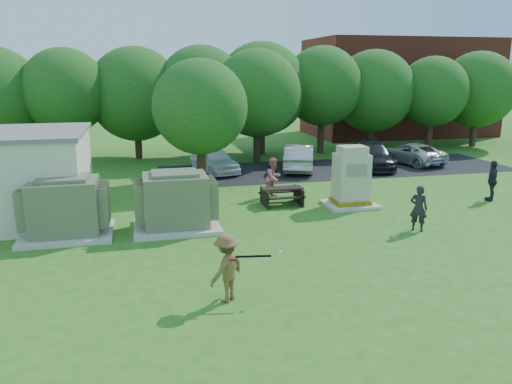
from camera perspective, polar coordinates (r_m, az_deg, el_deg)
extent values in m
plane|color=#2D6619|center=(14.44, 3.69, -8.75)|extent=(120.00, 120.00, 0.00)
cube|color=maroon|center=(45.42, 15.96, 11.40)|extent=(15.00, 8.00, 8.00)
cube|color=#232326|center=(28.96, 9.21, 2.66)|extent=(20.00, 6.00, 0.01)
cube|color=beige|center=(18.26, -20.72, -4.49)|extent=(3.00, 2.40, 0.15)
cube|color=#606A4B|center=(17.99, -20.98, -1.54)|extent=(2.20, 1.80, 1.80)
cube|color=#606A4B|center=(17.78, -21.25, 1.44)|extent=(1.60, 1.30, 0.12)
cube|color=#606A4B|center=(18.21, -24.94, -1.67)|extent=(0.32, 1.50, 1.35)
cube|color=#606A4B|center=(17.85, -16.96, -1.25)|extent=(0.32, 1.50, 1.35)
cube|color=beige|center=(18.12, -9.04, -3.88)|extent=(3.00, 2.40, 0.15)
cube|color=#5F6949|center=(17.85, -9.16, -0.90)|extent=(2.20, 1.80, 1.80)
cube|color=#5F6949|center=(17.63, -9.28, 2.12)|extent=(1.60, 1.30, 0.12)
cube|color=#5F6949|center=(17.81, -13.23, -1.05)|extent=(0.32, 1.50, 1.35)
cube|color=#5F6949|center=(17.97, -5.12, -0.59)|extent=(0.32, 1.50, 1.35)
cube|color=beige|center=(21.09, 10.68, -1.42)|extent=(2.07, 1.69, 0.14)
cube|color=yellow|center=(21.05, 10.70, -1.01)|extent=(1.46, 1.18, 0.17)
cube|color=#BDBA9D|center=(20.82, 10.82, 1.72)|extent=(1.32, 1.04, 1.88)
cube|color=#BDBA9D|center=(20.62, 10.96, 4.72)|extent=(1.08, 0.85, 0.33)
cube|color=gray|center=(20.26, 11.49, 2.44)|extent=(0.85, 0.04, 0.47)
cube|color=black|center=(20.84, 2.97, 0.43)|extent=(1.72, 0.67, 0.06)
cube|color=black|center=(21.40, 2.57, 0.00)|extent=(1.72, 0.24, 0.05)
cube|color=black|center=(20.42, 3.37, -0.69)|extent=(1.72, 0.24, 0.05)
cube|color=black|center=(20.74, 0.98, -0.63)|extent=(0.08, 1.29, 0.71)
cube|color=black|center=(21.14, 4.90, -0.40)|extent=(0.08, 1.29, 0.71)
imported|color=brown|center=(12.26, -3.37, -8.64)|extent=(1.24, 1.21, 1.71)
imported|color=black|center=(18.34, 18.09, -1.78)|extent=(0.71, 0.68, 1.63)
imported|color=#C96A76|center=(22.05, 2.01, 1.65)|extent=(1.09, 1.05, 1.77)
imported|color=#28262C|center=(23.76, 25.38, 1.19)|extent=(0.89, 1.10, 1.76)
imported|color=white|center=(27.56, -4.77, 3.67)|extent=(2.61, 4.32, 1.37)
imported|color=#A8A7AC|center=(28.08, 4.94, 3.96)|extent=(2.96, 4.73, 1.47)
imported|color=black|center=(29.54, 13.07, 4.09)|extent=(3.10, 5.25, 1.43)
imported|color=silver|center=(31.51, 17.27, 4.25)|extent=(3.02, 4.79, 1.23)
cylinder|color=black|center=(12.22, -0.25, -7.37)|extent=(0.85, 0.19, 0.06)
cylinder|color=maroon|center=(12.02, -2.76, -7.75)|extent=(0.23, 0.10, 0.06)
sphere|color=white|center=(12.35, 2.82, -6.88)|extent=(0.09, 0.09, 0.09)
cylinder|color=#47301E|center=(33.41, -27.19, 4.87)|extent=(0.44, 0.44, 2.40)
cylinder|color=#47301E|center=(32.06, -20.51, 5.57)|extent=(0.44, 0.44, 2.80)
sphere|color=#235B1C|center=(31.82, -20.96, 10.73)|extent=(5.00, 5.00, 5.00)
cylinder|color=#47301E|center=(32.63, -13.31, 5.76)|extent=(0.44, 0.44, 2.30)
sphere|color=#235B1C|center=(32.37, -13.60, 10.83)|extent=(5.80, 5.80, 5.80)
cylinder|color=#47301E|center=(31.96, -6.10, 6.25)|extent=(0.44, 0.44, 2.70)
sphere|color=#235B1C|center=(31.71, -6.24, 11.58)|extent=(5.40, 5.40, 5.40)
cylinder|color=#47301E|center=(33.29, 0.66, 6.46)|extent=(0.44, 0.44, 2.50)
sphere|color=#235B1C|center=(33.03, 0.67, 11.71)|extent=(6.00, 6.00, 6.00)
cylinder|color=#47301E|center=(34.06, 7.42, 6.85)|extent=(0.44, 0.44, 2.90)
sphere|color=#235B1C|center=(33.83, 7.58, 11.92)|extent=(5.20, 5.20, 5.20)
cylinder|color=#47301E|center=(36.23, 13.04, 6.63)|extent=(0.44, 0.44, 2.40)
sphere|color=#235B1C|center=(35.99, 13.30, 11.18)|extent=(5.60, 5.60, 5.60)
cylinder|color=#47301E|center=(37.39, 19.21, 6.59)|extent=(0.44, 0.44, 2.60)
sphere|color=#235B1C|center=(37.18, 19.55, 10.77)|extent=(4.80, 4.80, 4.80)
cylinder|color=#47301E|center=(40.15, 23.61, 6.58)|extent=(0.44, 0.44, 2.50)
sphere|color=#235B1C|center=(39.94, 24.02, 10.66)|extent=(5.40, 5.40, 5.40)
cylinder|color=#47301E|center=(24.80, -6.25, 3.70)|extent=(0.44, 0.44, 2.40)
sphere|color=#235B1C|center=(24.48, -6.41, 9.65)|extent=(4.60, 4.60, 4.60)
cylinder|color=#47301E|center=(30.35, 0.10, 5.83)|extent=(0.44, 0.44, 2.60)
sphere|color=#235B1C|center=(30.08, 0.10, 11.23)|extent=(5.20, 5.20, 5.20)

